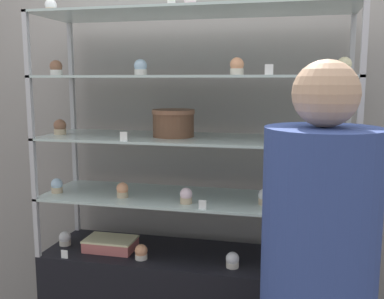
% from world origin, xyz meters
% --- Properties ---
extents(back_wall, '(8.00, 0.05, 2.60)m').
position_xyz_m(back_wall, '(0.00, 0.37, 1.30)').
color(back_wall, gray).
rests_on(back_wall, ground_plane).
extents(display_riser_lower, '(1.54, 0.45, 0.31)m').
position_xyz_m(display_riser_lower, '(0.00, 0.00, 0.96)').
color(display_riser_lower, '#B7B7BC').
rests_on(display_riser_lower, display_base).
extents(display_riser_middle, '(1.54, 0.45, 0.31)m').
position_xyz_m(display_riser_middle, '(0.00, 0.00, 1.26)').
color(display_riser_middle, '#B7B7BC').
rests_on(display_riser_middle, display_riser_lower).
extents(display_riser_upper, '(1.54, 0.45, 0.31)m').
position_xyz_m(display_riser_upper, '(0.00, 0.00, 1.57)').
color(display_riser_upper, '#B7B7BC').
rests_on(display_riser_upper, display_riser_middle).
extents(display_riser_top, '(1.54, 0.45, 0.31)m').
position_xyz_m(display_riser_top, '(0.00, 0.00, 1.87)').
color(display_riser_top, '#B7B7BC').
rests_on(display_riser_top, display_riser_upper).
extents(layer_cake_centerpiece, '(0.22, 0.22, 0.14)m').
position_xyz_m(layer_cake_centerpiece, '(-0.10, 0.01, 1.35)').
color(layer_cake_centerpiece, brown).
rests_on(layer_cake_centerpiece, display_riser_middle).
extents(sheet_cake_frosted, '(0.26, 0.17, 0.06)m').
position_xyz_m(sheet_cake_frosted, '(-0.44, -0.04, 0.70)').
color(sheet_cake_frosted, '#C66660').
rests_on(sheet_cake_frosted, display_base).
extents(cupcake_0, '(0.07, 0.07, 0.08)m').
position_xyz_m(cupcake_0, '(-0.71, -0.03, 0.70)').
color(cupcake_0, beige).
rests_on(cupcake_0, display_base).
extents(cupcake_1, '(0.07, 0.07, 0.08)m').
position_xyz_m(cupcake_1, '(-0.23, -0.12, 0.70)').
color(cupcake_1, beige).
rests_on(cupcake_1, display_base).
extents(cupcake_2, '(0.07, 0.07, 0.08)m').
position_xyz_m(cupcake_2, '(0.23, -0.12, 0.70)').
color(cupcake_2, beige).
rests_on(cupcake_2, display_base).
extents(cupcake_3, '(0.07, 0.07, 0.08)m').
position_xyz_m(cupcake_3, '(0.72, -0.08, 0.70)').
color(cupcake_3, beige).
rests_on(cupcake_3, display_base).
extents(price_tag_0, '(0.04, 0.00, 0.04)m').
position_xyz_m(price_tag_0, '(-0.62, -0.20, 0.69)').
color(price_tag_0, white).
rests_on(price_tag_0, display_base).
extents(cupcake_4, '(0.06, 0.06, 0.08)m').
position_xyz_m(cupcake_4, '(-0.72, -0.08, 1.01)').
color(cupcake_4, '#CCB28C').
rests_on(cupcake_4, display_riser_lower).
extents(cupcake_5, '(0.06, 0.06, 0.08)m').
position_xyz_m(cupcake_5, '(-0.34, -0.09, 1.01)').
color(cupcake_5, '#CCB28C').
rests_on(cupcake_5, display_riser_lower).
extents(cupcake_6, '(0.06, 0.06, 0.08)m').
position_xyz_m(cupcake_6, '(-0.00, -0.12, 1.01)').
color(cupcake_6, '#CCB28C').
rests_on(cupcake_6, display_riser_lower).
extents(cupcake_7, '(0.06, 0.06, 0.08)m').
position_xyz_m(cupcake_7, '(0.37, -0.05, 1.01)').
color(cupcake_7, '#CCB28C').
rests_on(cupcake_7, display_riser_lower).
extents(cupcake_8, '(0.06, 0.06, 0.08)m').
position_xyz_m(cupcake_8, '(0.70, -0.04, 1.01)').
color(cupcake_8, beige).
rests_on(cupcake_8, display_riser_lower).
extents(price_tag_1, '(0.04, 0.00, 0.04)m').
position_xyz_m(price_tag_1, '(0.10, -0.20, 1.00)').
color(price_tag_1, white).
rests_on(price_tag_1, display_riser_lower).
extents(cupcake_9, '(0.07, 0.07, 0.08)m').
position_xyz_m(cupcake_9, '(-0.71, -0.04, 1.32)').
color(cupcake_9, '#CCB28C').
rests_on(cupcake_9, display_riser_middle).
extents(cupcake_10, '(0.07, 0.07, 0.08)m').
position_xyz_m(cupcake_10, '(0.70, -0.12, 1.32)').
color(cupcake_10, white).
rests_on(cupcake_10, display_riser_middle).
extents(price_tag_2, '(0.04, 0.00, 0.04)m').
position_xyz_m(price_tag_2, '(-0.28, -0.20, 1.30)').
color(price_tag_2, white).
rests_on(price_tag_2, display_riser_middle).
extents(cupcake_11, '(0.06, 0.06, 0.08)m').
position_xyz_m(cupcake_11, '(-0.70, -0.05, 1.62)').
color(cupcake_11, white).
rests_on(cupcake_11, display_riser_upper).
extents(cupcake_12, '(0.06, 0.06, 0.08)m').
position_xyz_m(cupcake_12, '(-0.24, -0.06, 1.62)').
color(cupcake_12, white).
rests_on(cupcake_12, display_riser_upper).
extents(cupcake_13, '(0.06, 0.06, 0.08)m').
position_xyz_m(cupcake_13, '(0.24, -0.12, 1.62)').
color(cupcake_13, beige).
rests_on(cupcake_13, display_riser_upper).
extents(cupcake_14, '(0.06, 0.06, 0.08)m').
position_xyz_m(cupcake_14, '(0.70, -0.06, 1.62)').
color(cupcake_14, white).
rests_on(cupcake_14, display_riser_upper).
extents(price_tag_3, '(0.04, 0.00, 0.04)m').
position_xyz_m(price_tag_3, '(0.38, -0.20, 1.61)').
color(price_tag_3, white).
rests_on(price_tag_3, display_riser_upper).
extents(cupcake_15, '(0.06, 0.06, 0.07)m').
position_xyz_m(cupcake_15, '(-0.72, -0.05, 1.93)').
color(cupcake_15, '#CCB28C').
rests_on(cupcake_15, display_riser_top).
extents(cupcake_16, '(0.06, 0.06, 0.07)m').
position_xyz_m(cupcake_16, '(0.00, -0.04, 1.93)').
color(cupcake_16, white).
rests_on(cupcake_16, display_riser_top).
extents(donut_glazed, '(0.13, 0.13, 0.04)m').
position_xyz_m(donut_glazed, '(0.46, -0.01, 1.91)').
color(donut_glazed, brown).
rests_on(donut_glazed, display_riser_top).
extents(customer_figure, '(0.38, 0.38, 1.63)m').
position_xyz_m(customer_figure, '(0.59, -0.68, 0.87)').
color(customer_figure, '#282D47').
rests_on(customer_figure, ground_plane).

